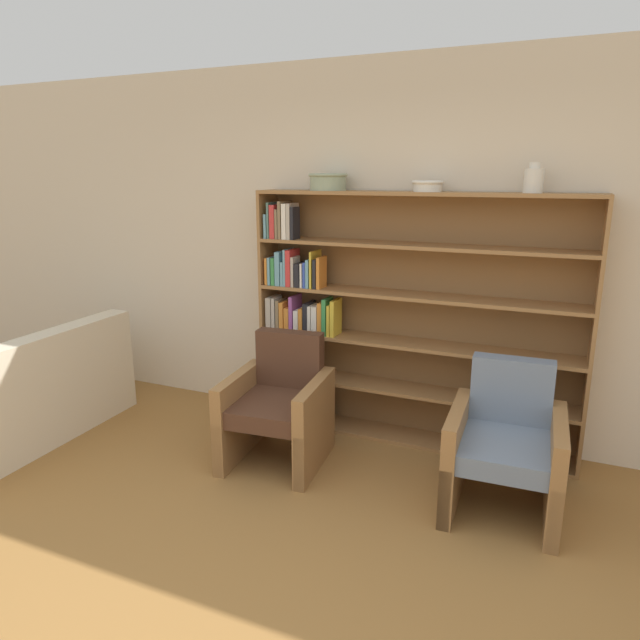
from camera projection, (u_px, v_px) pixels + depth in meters
wall_back at (411, 254)px, 4.18m from camera, size 12.00×0.06×2.75m
bookshelf at (381, 321)px, 4.21m from camera, size 2.37×0.30×1.83m
bowl_sage at (328, 181)px, 4.11m from camera, size 0.28×0.28×0.12m
bowl_slate at (428, 185)px, 3.83m from camera, size 0.22×0.22×0.07m
vase_tall at (534, 180)px, 3.56m from camera, size 0.12×0.12×0.19m
couch at (16, 401)px, 4.25m from camera, size 0.94×1.75×0.83m
armchair_leather at (279, 406)px, 3.93m from camera, size 0.71×0.74×0.86m
armchair_cushioned at (505, 447)px, 3.35m from camera, size 0.67×0.71×0.86m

